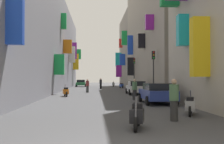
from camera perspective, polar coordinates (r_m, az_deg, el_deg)
ground_plane at (r=35.34m, az=-2.36°, el=-4.00°), size 140.00×140.00×0.00m
building_left_mid_b at (r=28.06m, az=-18.79°, el=10.06°), size 7.16×28.57×14.36m
building_left_mid_c at (r=53.77m, az=-11.29°, el=3.88°), size 7.33×24.47×12.92m
building_right_mid_b at (r=37.39m, az=10.11°, el=8.11°), size 6.98×26.00×15.54m
building_right_mid_c at (r=57.98m, az=5.16°, el=4.08°), size 7.28×16.43×14.12m
parked_car_white at (r=30.10m, az=4.88°, el=-3.07°), size 1.89×4.32×1.40m
parked_car_blue at (r=19.55m, az=9.05°, el=-4.10°), size 2.02×4.36×1.38m
parked_car_green at (r=56.71m, az=-6.25°, el=-2.20°), size 1.95×3.95×1.36m
scooter_white at (r=57.38m, az=0.28°, el=-2.46°), size 0.47×1.83×1.13m
scooter_orange at (r=26.96m, az=-9.26°, el=-3.88°), size 0.68×1.83×1.13m
scooter_black at (r=9.88m, az=5.06°, el=-8.60°), size 0.66×1.76×1.13m
scooter_blue at (r=47.41m, az=1.90°, el=-2.73°), size 0.65×1.76×1.13m
scooter_silver at (r=13.79m, az=15.43°, el=-6.45°), size 0.77×1.69×1.13m
pedestrian_crossing at (r=11.76m, az=12.34°, el=-5.51°), size 0.49×0.49×1.70m
pedestrian_near_left at (r=44.51m, az=-2.29°, el=-2.33°), size 0.52×0.52×1.70m
pedestrian_near_right at (r=22.24m, az=4.57°, el=-3.53°), size 0.40×0.40×1.66m
pedestrian_mid_street at (r=33.81m, az=-4.96°, el=-2.78°), size 0.44×0.44×1.60m
traffic_light_near_corner at (r=25.74m, az=8.32°, el=1.27°), size 0.26×0.34×4.15m
traffic_light_far_corner at (r=38.31m, az=4.45°, el=0.70°), size 0.26×0.34×4.42m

